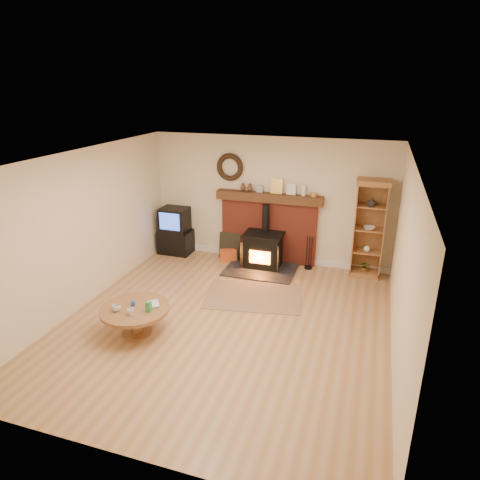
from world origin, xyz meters
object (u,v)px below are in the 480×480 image
(wood_stove, at_px, (263,251))
(tv_unit, at_px, (175,232))
(coffee_table, at_px, (135,313))
(curio_cabinet, at_px, (369,229))

(wood_stove, height_order, tv_unit, wood_stove)
(wood_stove, relative_size, coffee_table, 1.35)
(tv_unit, distance_m, coffee_table, 3.29)
(curio_cabinet, height_order, coffee_table, curio_cabinet)
(curio_cabinet, bearing_deg, wood_stove, -172.06)
(wood_stove, xyz_separation_m, curio_cabinet, (2.01, 0.28, 0.61))
(tv_unit, bearing_deg, curio_cabinet, 1.21)
(curio_cabinet, bearing_deg, tv_unit, -178.79)
(tv_unit, distance_m, curio_cabinet, 4.09)
(curio_cabinet, relative_size, coffee_table, 1.85)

